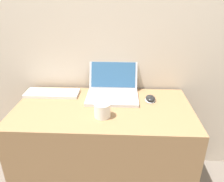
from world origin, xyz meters
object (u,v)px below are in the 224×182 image
(laptop, at_px, (113,90))
(drink_cup, at_px, (102,110))
(computer_mouse, at_px, (150,99))
(external_keyboard, at_px, (52,93))

(laptop, xyz_separation_m, drink_cup, (-0.05, -0.29, 0.00))
(laptop, distance_m, computer_mouse, 0.27)
(laptop, bearing_deg, external_keyboard, -179.01)
(drink_cup, distance_m, computer_mouse, 0.38)
(external_keyboard, bearing_deg, drink_cup, -36.22)
(external_keyboard, bearing_deg, laptop, 0.99)
(drink_cup, relative_size, external_keyboard, 0.45)
(laptop, bearing_deg, computer_mouse, -15.43)
(laptop, xyz_separation_m, external_keyboard, (-0.44, -0.01, -0.03))
(drink_cup, distance_m, external_keyboard, 0.48)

